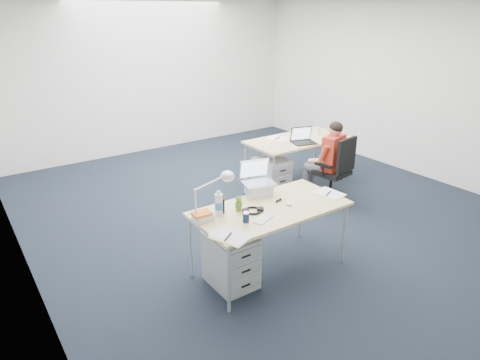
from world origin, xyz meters
name	(u,v)px	position (x,y,z in m)	size (l,w,h in m)	color
floor	(264,209)	(0.00, 0.00, 0.00)	(7.00, 7.00, 0.00)	black
room	(267,86)	(0.00, 0.00, 1.71)	(6.02, 7.02, 2.80)	silver
desk_near	(271,211)	(-0.86, -1.21, 0.68)	(1.60, 0.80, 0.73)	tan
desk_far	(297,142)	(1.03, 0.50, 0.68)	(1.60, 0.80, 0.73)	tan
office_chair	(333,183)	(0.98, -0.35, 0.28)	(0.71, 0.71, 0.98)	black
seated_person	(325,160)	(0.95, -0.18, 0.59)	(0.47, 0.69, 1.17)	red
drawer_pedestal_near	(231,260)	(-1.35, -1.19, 0.28)	(0.40, 0.50, 0.55)	#B0B3B6
drawer_pedestal_far	(271,176)	(0.43, 0.38, 0.28)	(0.40, 0.50, 0.55)	#B0B3B6
silver_laptop	(259,179)	(-0.77, -0.87, 0.91)	(0.34, 0.27, 0.36)	silver
wireless_keyboard	(264,219)	(-1.09, -1.37, 0.74)	(0.25, 0.10, 0.01)	white
computer_mouse	(289,204)	(-0.68, -1.27, 0.74)	(0.05, 0.08, 0.03)	white
headphones	(253,210)	(-1.07, -1.18, 0.75)	(0.23, 0.17, 0.04)	black
can_koozie	(246,217)	(-1.26, -1.32, 0.78)	(0.06, 0.06, 0.10)	#13203E
water_bottle	(219,203)	(-1.39, -1.05, 0.86)	(0.08, 0.08, 0.25)	silver
bear_figurine	(239,203)	(-1.17, -1.07, 0.81)	(0.08, 0.06, 0.16)	#3A7920
book_stack	(203,216)	(-1.58, -1.06, 0.77)	(0.19, 0.14, 0.09)	silver
cordless_phone	(222,206)	(-1.34, -1.04, 0.80)	(0.04, 0.02, 0.15)	black
papers_left	(230,237)	(-1.55, -1.49, 0.74)	(0.23, 0.33, 0.01)	#E9ED89
papers_right	(330,194)	(-0.13, -1.31, 0.74)	(0.21, 0.30, 0.01)	#E9ED89
sunglasses	(279,201)	(-0.71, -1.14, 0.74)	(0.09, 0.04, 0.02)	black
desk_lamp	(208,196)	(-1.51, -1.05, 0.96)	(0.40, 0.15, 0.46)	silver
dark_laptop	(305,135)	(0.95, 0.27, 0.85)	(0.34, 0.33, 0.25)	black
far_cup	(318,131)	(1.49, 0.52, 0.79)	(0.08, 0.08, 0.11)	white
far_papers	(279,139)	(0.78, 0.66, 0.73)	(0.23, 0.33, 0.01)	white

